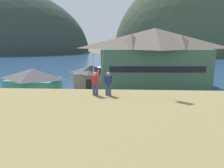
{
  "coord_description": "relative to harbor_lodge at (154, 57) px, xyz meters",
  "views": [
    {
      "loc": [
        2.94,
        -21.9,
        10.05
      ],
      "look_at": [
        1.42,
        9.0,
        3.16
      ],
      "focal_mm": 34.96,
      "sensor_mm": 36.0,
      "label": 1
    }
  ],
  "objects": [
    {
      "name": "harbor_lodge",
      "position": [
        0.0,
        0.0,
        0.0
      ],
      "size": [
        21.7,
        10.19,
        11.44
      ],
      "color": "#38604C",
      "rests_on": "ground"
    },
    {
      "name": "storage_shed_waterside",
      "position": [
        -12.02,
        -1.46,
        -3.76
      ],
      "size": [
        6.87,
        5.18,
        4.46
      ],
      "color": "#756B5B",
      "rests_on": "ground"
    },
    {
      "name": "ground_plane",
      "position": [
        -8.97,
        -20.74,
        -6.08
      ],
      "size": [
        600.0,
        600.0,
        0.0
      ],
      "primitive_type": "plane",
      "color": "#66604C"
    },
    {
      "name": "parked_car_lone_by_shed",
      "position": [
        3.63,
        -14.21,
        -5.02
      ],
      "size": [
        4.24,
        2.13,
        1.82
      ],
      "color": "red",
      "rests_on": "parking_lot_pad"
    },
    {
      "name": "parking_light_pole",
      "position": [
        -10.44,
        -10.18,
        -1.81
      ],
      "size": [
        0.24,
        0.78,
        7.26
      ],
      "color": "#ADADB2",
      "rests_on": "parking_lot_pad"
    },
    {
      "name": "parked_car_front_row_silver",
      "position": [
        1.85,
        -21.22,
        -5.02
      ],
      "size": [
        4.35,
        2.37,
        1.82
      ],
      "color": "red",
      "rests_on": "parking_lot_pad"
    },
    {
      "name": "far_hill_center_saddle",
      "position": [
        40.89,
        87.88,
        -6.08
      ],
      "size": [
        104.39,
        57.54,
        94.2
      ],
      "primitive_type": "ellipsoid",
      "color": "#3D4C38",
      "rests_on": "ground"
    },
    {
      "name": "parked_car_mid_row_near",
      "position": [
        -1.09,
        -13.6,
        -5.02
      ],
      "size": [
        4.24,
        2.13,
        1.82
      ],
      "color": "black",
      "rests_on": "parking_lot_pad"
    },
    {
      "name": "wharf_dock",
      "position": [
        -8.0,
        10.43,
        -5.73
      ],
      "size": [
        3.2,
        10.24,
        0.7
      ],
      "color": "#70604C",
      "rests_on": "ground"
    },
    {
      "name": "parking_lot_pad",
      "position": [
        -8.97,
        -15.74,
        -6.03
      ],
      "size": [
        40.0,
        20.0,
        0.1
      ],
      "primitive_type": "cube",
      "color": "gray",
      "rests_on": "ground"
    },
    {
      "name": "moored_boat_wharfside",
      "position": [
        -11.68,
        13.29,
        -5.36
      ],
      "size": [
        3.29,
        8.42,
        2.16
      ],
      "color": "#23564C",
      "rests_on": "ground"
    },
    {
      "name": "bay_water",
      "position": [
        -8.97,
        39.26,
        -6.07
      ],
      "size": [
        360.0,
        84.0,
        0.03
      ],
      "primitive_type": "cube",
      "color": "navy",
      "rests_on": "ground"
    },
    {
      "name": "parked_car_corner_spot",
      "position": [
        -11.31,
        -14.45,
        -5.02
      ],
      "size": [
        4.31,
        2.28,
        1.82
      ],
      "color": "#B28923",
      "rests_on": "parking_lot_pad"
    },
    {
      "name": "parked_car_mid_row_center",
      "position": [
        -13.46,
        -19.6,
        -5.02
      ],
      "size": [
        4.31,
        2.28,
        1.82
      ],
      "color": "slate",
      "rests_on": "parking_lot_pad"
    },
    {
      "name": "far_hill_east_peak",
      "position": [
        -82.57,
        92.22,
        -6.08
      ],
      "size": [
        108.36,
        45.18,
        76.29
      ],
      "primitive_type": "ellipsoid",
      "color": "#42513D",
      "rests_on": "ground"
    },
    {
      "name": "parked_car_back_row_right",
      "position": [
        -2.82,
        -19.28,
        -5.02
      ],
      "size": [
        4.29,
        2.22,
        1.82
      ],
      "color": "navy",
      "rests_on": "parking_lot_pad"
    },
    {
      "name": "parked_car_front_row_red",
      "position": [
        -8.58,
        -20.48,
        -5.02
      ],
      "size": [
        4.25,
        2.15,
        1.82
      ],
      "color": "red",
      "rests_on": "parking_lot_pad"
    },
    {
      "name": "storage_shed_near_lot",
      "position": [
        -18.79,
        -12.67,
        -3.23
      ],
      "size": [
        7.93,
        5.64,
        5.5
      ],
      "color": "#338475",
      "rests_on": "ground"
    },
    {
      "name": "person_kite_flyer",
      "position": [
        -8.03,
        -27.15,
        0.61
      ],
      "size": [
        0.55,
        0.64,
        1.86
      ],
      "color": "#384770",
      "rests_on": "grassy_hill_foreground"
    },
    {
      "name": "person_companion",
      "position": [
        -7.07,
        -27.14,
        0.59
      ],
      "size": [
        0.55,
        0.4,
        1.74
      ],
      "color": "#384770",
      "rests_on": "grassy_hill_foreground"
    }
  ]
}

